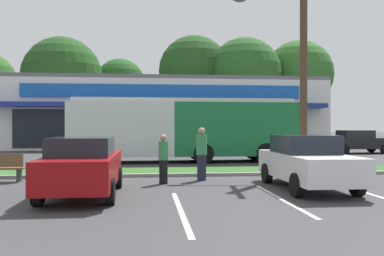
{
  "coord_description": "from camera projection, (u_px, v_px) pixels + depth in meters",
  "views": [
    {
      "loc": [
        -3.94,
        -2.83,
        1.86
      ],
      "look_at": [
        -1.74,
        18.1,
        1.76
      ],
      "focal_mm": 39.86,
      "sensor_mm": 36.0,
      "label": 1
    }
  ],
  "objects": [
    {
      "name": "car_5",
      "position": [
        358.0,
        142.0,
        29.05
      ],
      "size": [
        4.56,
        1.98,
        1.57
      ],
      "color": "black",
      "rests_on": "ground_plane"
    },
    {
      "name": "car_3",
      "position": [
        307.0,
        162.0,
        12.6
      ],
      "size": [
        1.86,
        4.54,
        1.59
      ],
      "rotation": [
        0.0,
        0.0,
        -1.57
      ],
      "color": "silver",
      "rests_on": "ground_plane"
    },
    {
      "name": "curb_lip",
      "position": [
        253.0,
        174.0,
        15.95
      ],
      "size": [
        56.0,
        0.24,
        0.12
      ],
      "primitive_type": "cube",
      "color": "gray",
      "rests_on": "ground_plane"
    },
    {
      "name": "utility_pole",
      "position": [
        300.0,
        41.0,
        17.19
      ],
      "size": [
        3.04,
        2.4,
        9.89
      ],
      "color": "#4C3826",
      "rests_on": "ground_plane"
    },
    {
      "name": "tree_mid",
      "position": [
        194.0,
        71.0,
        49.06
      ],
      "size": [
        8.16,
        8.16,
        12.29
      ],
      "color": "#473323",
      "rests_on": "ground_plane"
    },
    {
      "name": "parking_stripe_0",
      "position": [
        181.0,
        211.0,
        9.33
      ],
      "size": [
        0.12,
        4.8,
        0.01
      ],
      "primitive_type": "cube",
      "color": "silver",
      "rests_on": "ground_plane"
    },
    {
      "name": "car_1",
      "position": [
        207.0,
        143.0,
        28.33
      ],
      "size": [
        4.74,
        1.97,
        1.41
      ],
      "color": "#515459",
      "rests_on": "ground_plane"
    },
    {
      "name": "car_0",
      "position": [
        83.0,
        166.0,
        11.27
      ],
      "size": [
        1.86,
        4.46,
        1.56
      ],
      "rotation": [
        0.0,
        0.0,
        1.57
      ],
      "color": "maroon",
      "rests_on": "ground_plane"
    },
    {
      "name": "city_bus",
      "position": [
        183.0,
        128.0,
        22.02
      ],
      "size": [
        11.62,
        2.83,
        3.25
      ],
      "rotation": [
        0.0,
        0.0,
        3.16
      ],
      "color": "#196638",
      "rests_on": "ground_plane"
    },
    {
      "name": "tree_mid_left",
      "position": [
        120.0,
        84.0,
        49.27
      ],
      "size": [
        5.72,
        5.72,
        9.66
      ],
      "color": "#473323",
      "rests_on": "ground_plane"
    },
    {
      "name": "storefront_building",
      "position": [
        161.0,
        114.0,
        38.46
      ],
      "size": [
        26.83,
        12.77,
        5.86
      ],
      "color": "silver",
      "rests_on": "ground_plane"
    },
    {
      "name": "tree_left",
      "position": [
        62.0,
        77.0,
        44.04
      ],
      "size": [
        8.23,
        8.23,
        11.08
      ],
      "color": "#473323",
      "rests_on": "ground_plane"
    },
    {
      "name": "parking_stripe_1",
      "position": [
        281.0,
        199.0,
        10.82
      ],
      "size": [
        0.12,
        4.8,
        0.01
      ],
      "primitive_type": "cube",
      "color": "silver",
      "rests_on": "ground_plane"
    },
    {
      "name": "tree_mid_right",
      "position": [
        245.0,
        74.0,
        47.55
      ],
      "size": [
        8.22,
        8.22,
        11.76
      ],
      "color": "#473323",
      "rests_on": "ground_plane"
    },
    {
      "name": "tree_right",
      "position": [
        299.0,
        74.0,
        49.8
      ],
      "size": [
        7.94,
        7.94,
        11.91
      ],
      "color": "#473323",
      "rests_on": "ground_plane"
    },
    {
      "name": "pedestrian_by_pole",
      "position": [
        163.0,
        159.0,
        13.66
      ],
      "size": [
        0.32,
        0.32,
        1.59
      ],
      "rotation": [
        0.0,
        0.0,
        2.99
      ],
      "color": "black",
      "rests_on": "ground_plane"
    },
    {
      "name": "pedestrian_near_bench",
      "position": [
        202.0,
        154.0,
        14.54
      ],
      "size": [
        0.36,
        0.36,
        1.81
      ],
      "rotation": [
        0.0,
        0.0,
        4.61
      ],
      "color": "#1E2338",
      "rests_on": "ground_plane"
    },
    {
      "name": "grass_median",
      "position": [
        246.0,
        171.0,
        17.16
      ],
      "size": [
        56.0,
        2.2,
        0.12
      ],
      "primitive_type": "cube",
      "color": "#2D5B23",
      "rests_on": "ground_plane"
    }
  ]
}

